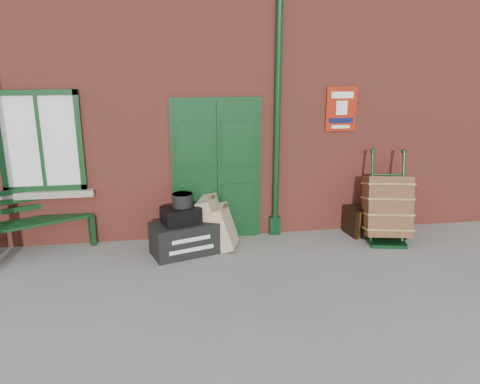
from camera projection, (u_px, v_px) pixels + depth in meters
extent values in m
plane|color=gray|center=(251.00, 274.00, 6.36)|extent=(80.00, 80.00, 0.00)
cube|color=brown|center=(221.00, 102.00, 9.12)|extent=(10.00, 4.00, 4.00)
cube|color=black|center=(217.00, 172.00, 7.39)|extent=(1.42, 0.12, 2.32)
cube|color=white|center=(40.00, 142.00, 6.86)|extent=(1.20, 0.08, 1.50)
cylinder|color=#0D3418|center=(277.00, 114.00, 7.24)|extent=(0.10, 0.10, 4.00)
cube|color=#9F1D0B|center=(341.00, 109.00, 7.42)|extent=(0.50, 0.03, 0.70)
cube|color=black|center=(36.00, 222.00, 6.97)|extent=(1.64, 1.06, 0.04)
cube|color=black|center=(30.00, 199.00, 7.08)|extent=(1.48, 0.71, 0.43)
cube|color=#0D3418|center=(89.00, 227.00, 7.45)|extent=(0.26, 0.46, 0.48)
cube|color=black|center=(185.00, 238.00, 6.99)|extent=(1.09, 0.81, 0.49)
cube|color=black|center=(181.00, 215.00, 6.88)|extent=(0.63, 0.53, 0.24)
cylinder|color=black|center=(182.00, 200.00, 6.85)|extent=(0.37, 0.37, 0.19)
cube|color=tan|center=(212.00, 222.00, 7.21)|extent=(0.54, 0.64, 0.80)
cube|color=tan|center=(224.00, 227.00, 7.16)|extent=(0.52, 0.59, 0.69)
cube|color=#0D3418|center=(387.00, 242.00, 7.38)|extent=(0.62, 0.50, 0.06)
cylinder|color=#0D3418|center=(372.00, 197.00, 7.39)|extent=(0.12, 0.39, 1.41)
cylinder|color=#0D3418|center=(403.00, 197.00, 7.37)|extent=(0.12, 0.39, 1.41)
cylinder|color=black|center=(364.00, 231.00, 7.58)|extent=(0.11, 0.27, 0.27)
cylinder|color=black|center=(404.00, 232.00, 7.55)|extent=(0.11, 0.27, 0.27)
cube|color=brown|center=(387.00, 206.00, 7.40)|extent=(0.82, 0.87, 1.04)
cube|color=black|center=(366.00, 220.00, 7.79)|extent=(0.69, 0.51, 0.46)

